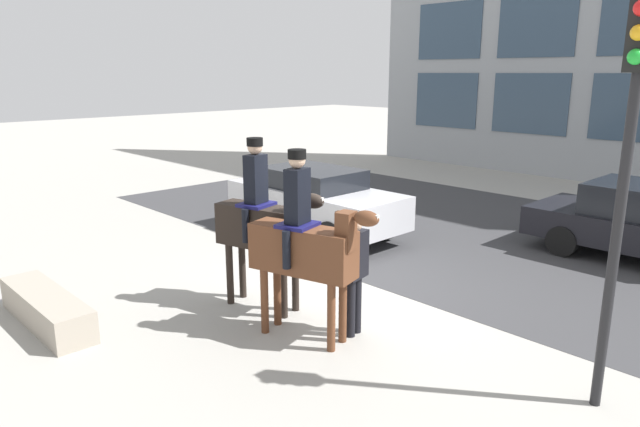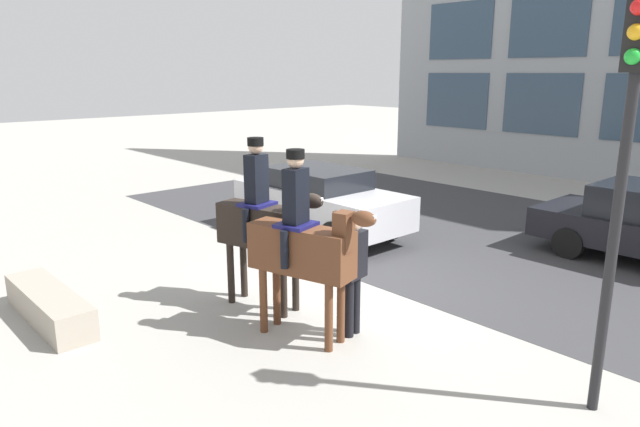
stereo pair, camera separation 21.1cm
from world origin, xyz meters
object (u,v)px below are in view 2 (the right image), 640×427
street_car_near_lane (320,200)px  planter_ledge (49,306)px  mounted_horse_companion (303,245)px  pedestrian_bystander (352,267)px  mounted_horse_lead (263,222)px  traffic_light (625,147)px

street_car_near_lane → planter_ledge: size_ratio=1.83×
mounted_horse_companion → street_car_near_lane: size_ratio=0.62×
mounted_horse_companion → planter_ledge: 3.93m
pedestrian_bystander → mounted_horse_lead: bearing=-0.4°
mounted_horse_lead → mounted_horse_companion: bearing=-26.3°
mounted_horse_lead → planter_ledge: (-1.71, -2.65, -1.13)m
street_car_near_lane → traffic_light: traffic_light is taller
mounted_horse_companion → pedestrian_bystander: size_ratio=1.54×
mounted_horse_companion → pedestrian_bystander: bearing=39.9°
traffic_light → planter_ledge: (-6.33, -3.58, -2.61)m
planter_ledge → pedestrian_bystander: bearing=41.8°
mounted_horse_lead → planter_ledge: 3.35m
mounted_horse_lead → traffic_light: 4.95m
mounted_horse_lead → traffic_light: bearing=-3.2°
traffic_light → planter_ledge: size_ratio=1.85×
pedestrian_bystander → planter_ledge: size_ratio=0.73×
mounted_horse_companion → street_car_near_lane: mounted_horse_companion is taller
mounted_horse_companion → planter_ledge: (-2.92, -2.40, -1.10)m
mounted_horse_companion → pedestrian_bystander: mounted_horse_companion is taller
planter_ledge → traffic_light: bearing=29.5°
street_car_near_lane → planter_ledge: 6.10m
mounted_horse_companion → pedestrian_bystander: (0.38, 0.54, -0.34)m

